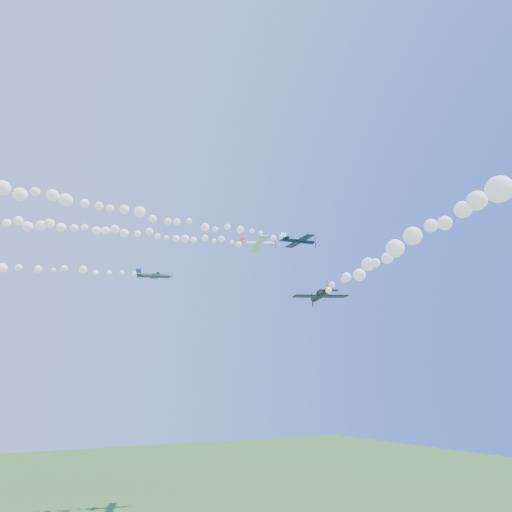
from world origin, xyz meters
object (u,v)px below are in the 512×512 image
plane_navy (299,241)px  plane_grey (155,276)px  plane_black (320,295)px  plane_white (259,244)px

plane_navy → plane_grey: plane_navy is taller
plane_navy → plane_black: 15.50m
plane_navy → plane_grey: (-22.24, 11.03, -6.73)m
plane_grey → plane_black: (19.14, -20.32, -5.28)m
plane_navy → plane_black: (-3.10, -9.29, -12.01)m
plane_navy → plane_grey: bearing=156.5°
plane_white → plane_black: 31.09m
plane_white → plane_grey: plane_white is taller
plane_navy → plane_black: bearing=-105.6°
plane_navy → plane_black: size_ratio=0.93×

